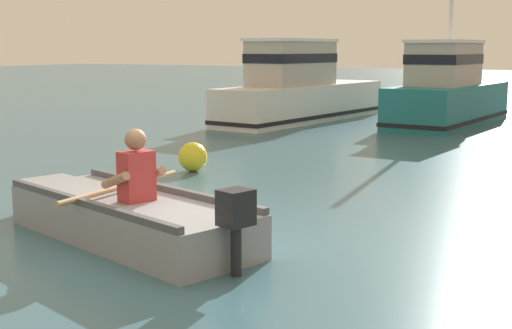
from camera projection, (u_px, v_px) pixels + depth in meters
ground_plane at (191, 246)px, 7.20m from camera, size 120.00×120.00×0.00m
rowboat_with_person at (126, 215)px, 7.44m from camera, size 3.69×2.16×1.19m
moored_boat_white at (300, 91)px, 19.33m from camera, size 2.09×6.69×2.23m
moored_boat_teal at (447, 93)px, 18.30m from camera, size 1.94×5.33×4.72m
mooring_buoy at (193, 157)px, 11.52m from camera, size 0.48×0.48×0.48m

